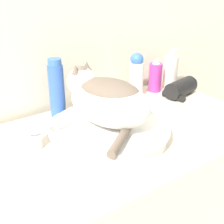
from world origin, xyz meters
TOP-DOWN VIEW (x-y plane):
  - wall_back at (0.00, 0.68)m, footprint 8.00×0.05m
  - vanity_counter at (0.00, 0.31)m, footprint 1.09×0.62m
  - sink_basin at (-0.05, 0.30)m, footprint 0.42×0.42m
  - cat at (-0.06, 0.31)m, footprint 0.26×0.36m
  - faucet at (-0.28, 0.38)m, footprint 0.12×0.07m
  - spray_bottle_trigger at (0.39, 0.54)m, footprint 0.06×0.06m
  - shampoo_bottle_tall at (-0.12, 0.54)m, footprint 0.06×0.06m
  - hairspray_can_black at (0.01, 0.54)m, footprint 0.05×0.05m
  - lotion_bottle_white at (0.27, 0.54)m, footprint 0.07×0.07m
  - soap_pump_bottle at (0.49, 0.54)m, footprint 0.07×0.07m
  - hair_dryer at (0.44, 0.43)m, footprint 0.19×0.12m

SIDE VIEW (x-z plane):
  - vanity_counter at x=0.00m, z-range 0.00..0.84m
  - sink_basin at x=-0.05m, z-range 0.84..0.90m
  - hair_dryer at x=0.44m, z-range 0.84..0.91m
  - faucet at x=-0.28m, z-range 0.84..0.96m
  - spray_bottle_trigger at x=0.39m, z-range 0.83..0.99m
  - soap_pump_bottle at x=0.49m, z-range 0.82..1.01m
  - hairspray_can_black at x=0.01m, z-range 0.83..1.03m
  - lotion_bottle_white at x=0.27m, z-range 0.84..1.04m
  - shampoo_bottle_tall at x=-0.12m, z-range 0.83..1.07m
  - cat at x=-0.06m, z-range 0.89..1.08m
  - wall_back at x=0.00m, z-range 0.00..2.40m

